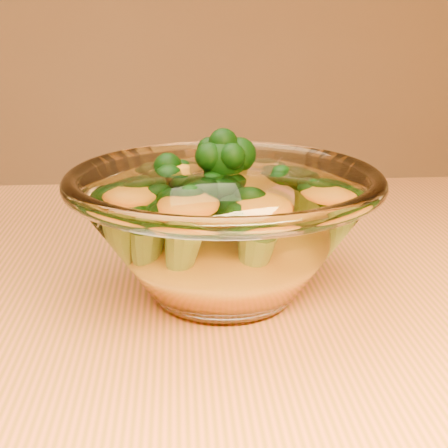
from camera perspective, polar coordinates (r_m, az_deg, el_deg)
The scene contains 3 objects.
glass_bowl at distance 0.45m, azimuth 0.00°, elevation -0.59°, with size 0.22×0.22×0.10m.
cheese_sauce at distance 0.45m, azimuth 0.00°, elevation -3.08°, with size 0.13×0.13×0.04m, color orange.
broccoli_heap at distance 0.45m, azimuth -0.90°, elevation 1.69°, with size 0.16×0.13×0.09m.
Camera 1 is at (0.06, -0.35, 0.95)m, focal length 50.00 mm.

